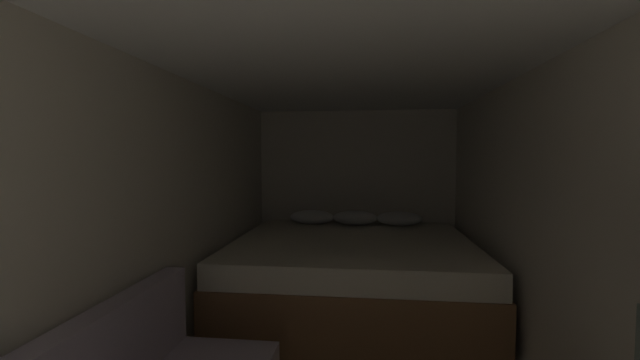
{
  "coord_description": "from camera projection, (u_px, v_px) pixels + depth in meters",
  "views": [
    {
      "loc": [
        0.12,
        -0.17,
        1.44
      ],
      "look_at": [
        -0.23,
        2.81,
        1.27
      ],
      "focal_mm": 22.24,
      "sensor_mm": 36.0,
      "label": 1
    }
  ],
  "objects": [
    {
      "name": "wall_right",
      "position": [
        566.0,
        244.0,
        2.05
      ],
      "size": [
        0.05,
        4.9,
        1.98
      ],
      "primitive_type": "cube",
      "color": "beige",
      "rests_on": "ground"
    },
    {
      "name": "wall_back",
      "position": [
        356.0,
        196.0,
        4.64
      ],
      "size": [
        2.36,
        0.05,
        1.98
      ],
      "primitive_type": "cube",
      "color": "beige",
      "rests_on": "ground"
    },
    {
      "name": "wall_left",
      "position": [
        148.0,
        234.0,
        2.32
      ],
      "size": [
        0.05,
        4.9,
        1.98
      ],
      "primitive_type": "cube",
      "color": "beige",
      "rests_on": "ground"
    },
    {
      "name": "ceiling_slab",
      "position": [
        345.0,
        52.0,
        2.13
      ],
      "size": [
        2.36,
        4.9,
        0.05
      ],
      "primitive_type": "cube",
      "color": "white",
      "rests_on": "wall_left"
    },
    {
      "name": "bed",
      "position": [
        353.0,
        275.0,
        3.64
      ],
      "size": [
        2.14,
        2.0,
        0.85
      ],
      "color": "brown",
      "rests_on": "ground"
    }
  ]
}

